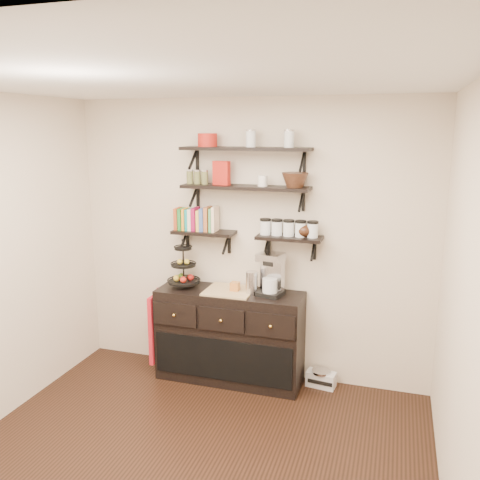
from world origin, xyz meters
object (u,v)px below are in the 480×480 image
(coffee_maker, at_px, (271,275))
(fruit_stand, at_px, (184,271))
(radio, at_px, (321,378))
(sideboard, at_px, (230,336))

(coffee_maker, bearing_deg, fruit_stand, -165.59)
(radio, bearing_deg, sideboard, -165.31)
(coffee_maker, bearing_deg, radio, 22.75)
(fruit_stand, distance_m, coffee_maker, 0.87)
(sideboard, bearing_deg, fruit_stand, 179.63)
(sideboard, height_order, radio, sideboard)
(fruit_stand, xyz_separation_m, coffee_maker, (0.87, 0.02, 0.03))
(fruit_stand, distance_m, radio, 1.67)
(fruit_stand, xyz_separation_m, radio, (1.35, 0.11, -0.98))
(fruit_stand, bearing_deg, sideboard, -0.37)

